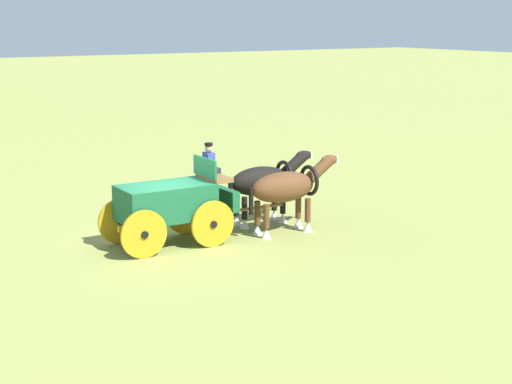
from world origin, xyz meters
The scene contains 4 objects.
ground_plane centered at (0.00, 0.00, 0.00)m, with size 220.00×220.00×0.00m, color olive.
show_wagon centered at (0.15, 0.00, 1.20)m, with size 5.63×1.88×2.76m.
draft_horse_near centered at (3.67, 0.57, 1.32)m, with size 3.06×0.95×2.18m.
draft_horse_off centered at (3.64, -0.73, 1.36)m, with size 3.16×0.97×2.23m.
Camera 1 is at (-9.60, -19.69, 6.32)m, focal length 55.96 mm.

